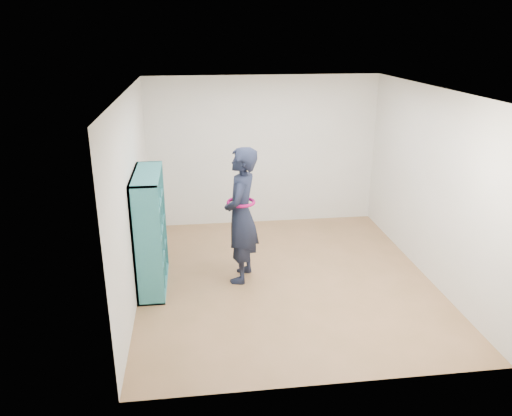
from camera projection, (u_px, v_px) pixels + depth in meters
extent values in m
plane|color=olive|center=(285.00, 278.00, 7.03)|extent=(4.50, 4.50, 0.00)
plane|color=white|center=(289.00, 90.00, 6.15)|extent=(4.50, 4.50, 0.00)
cube|color=silver|center=(133.00, 197.00, 6.35)|extent=(0.02, 4.50, 2.60)
cube|color=silver|center=(430.00, 185.00, 6.83)|extent=(0.02, 4.50, 2.60)
cube|color=silver|center=(263.00, 152.00, 8.69)|extent=(4.00, 0.02, 2.60)
cube|color=silver|center=(333.00, 266.00, 4.49)|extent=(4.00, 0.02, 2.60)
cube|color=teal|center=(147.00, 248.00, 6.07)|extent=(0.35, 0.02, 1.59)
cube|color=teal|center=(153.00, 215.00, 7.16)|extent=(0.35, 0.02, 1.59)
cube|color=teal|center=(154.00, 283.00, 6.88)|extent=(0.35, 1.19, 0.02)
cube|color=teal|center=(146.00, 174.00, 6.35)|extent=(0.35, 1.19, 0.02)
cube|color=teal|center=(138.00, 231.00, 6.59)|extent=(0.02, 1.19, 1.59)
cube|color=teal|center=(149.00, 236.00, 6.44)|extent=(0.32, 0.02, 1.54)
cube|color=teal|center=(151.00, 225.00, 6.79)|extent=(0.32, 0.02, 1.54)
cube|color=teal|center=(152.00, 257.00, 6.74)|extent=(0.32, 1.14, 0.02)
cube|color=teal|center=(150.00, 230.00, 6.61)|extent=(0.32, 1.14, 0.02)
cube|color=teal|center=(148.00, 203.00, 6.48)|extent=(0.32, 1.14, 0.02)
cube|color=beige|center=(154.00, 292.00, 6.50)|extent=(0.22, 0.14, 0.08)
cube|color=black|center=(152.00, 260.00, 6.29)|extent=(0.18, 0.16, 0.28)
cube|color=maroon|center=(150.00, 233.00, 6.16)|extent=(0.18, 0.16, 0.25)
cube|color=silver|center=(147.00, 209.00, 6.11)|extent=(0.22, 0.14, 0.08)
cube|color=navy|center=(156.00, 275.00, 6.78)|extent=(0.18, 0.16, 0.23)
cube|color=brown|center=(154.00, 250.00, 6.65)|extent=(0.18, 0.16, 0.21)
cube|color=#BFB28C|center=(152.00, 227.00, 6.59)|extent=(0.22, 0.14, 0.08)
cube|color=#26594C|center=(150.00, 195.00, 6.39)|extent=(0.18, 0.16, 0.23)
cube|color=beige|center=(157.00, 261.00, 7.12)|extent=(0.18, 0.16, 0.29)
cube|color=black|center=(155.00, 243.00, 7.08)|extent=(0.22, 0.14, 0.06)
cube|color=maroon|center=(153.00, 211.00, 6.86)|extent=(0.18, 0.16, 0.29)
cube|color=silver|center=(152.00, 185.00, 6.74)|extent=(0.18, 0.16, 0.25)
imported|color=black|center=(241.00, 216.00, 6.72)|extent=(0.64, 0.79, 1.88)
torus|color=#9D0C55|center=(241.00, 202.00, 6.66)|extent=(0.49, 0.49, 0.04)
cube|color=silver|center=(233.00, 205.00, 6.77)|extent=(0.02, 0.09, 0.14)
cube|color=black|center=(233.00, 205.00, 6.77)|extent=(0.02, 0.09, 0.13)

